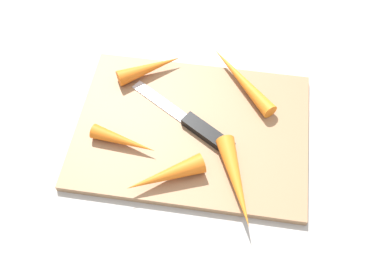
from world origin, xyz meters
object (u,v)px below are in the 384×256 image
carrot_longest (242,80)px  carrot_short (150,68)px  carrot_long (236,181)px  cutting_board (192,130)px  carrot_shortest (124,141)px  knife (201,129)px  carrot_medium (165,175)px

carrot_longest → carrot_short: bearing=48.7°
carrot_longest → carrot_long: 0.19m
carrot_longest → cutting_board: bearing=104.5°
carrot_short → carrot_shortest: 0.14m
carrot_longest → carrot_shortest: size_ratio=1.52×
carrot_short → carrot_shortest: carrot_short is taller
carrot_short → carrot_long: (0.16, -0.19, 0.00)m
knife → carrot_longest: carrot_longest is taller
carrot_shortest → carrot_short: bearing=97.6°
cutting_board → knife: knife is taller
knife → carrot_medium: bearing=99.1°
knife → carrot_long: carrot_long is taller
knife → carrot_short: (-0.10, 0.10, 0.01)m
carrot_longest → carrot_medium: bearing=113.6°
carrot_short → carrot_long: 0.25m
knife → carrot_short: size_ratio=1.63×
knife → carrot_long: bearing=158.3°
carrot_short → carrot_medium: size_ratio=0.96×
knife → carrot_long: 0.11m
carrot_longest → carrot_long: carrot_long is taller
carrot_medium → carrot_longest: (0.09, 0.19, -0.00)m
cutting_board → carrot_medium: (-0.02, -0.10, 0.02)m
cutting_board → carrot_longest: carrot_longest is taller
cutting_board → carrot_short: bearing=131.1°
carrot_shortest → carrot_medium: bearing=-22.8°
carrot_shortest → carrot_long: bearing=-2.3°
carrot_short → carrot_longest: (0.15, -0.00, -0.00)m
carrot_medium → carrot_long: (0.10, 0.01, -0.00)m
carrot_short → carrot_longest: 0.15m
carrot_short → carrot_longest: size_ratio=0.71×
carrot_short → carrot_shortest: size_ratio=1.08×
knife → carrot_longest: 0.11m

